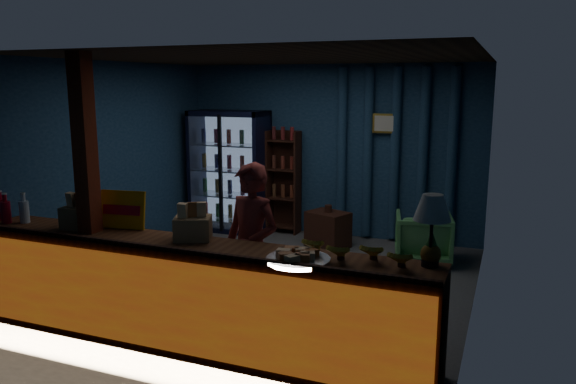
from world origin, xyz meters
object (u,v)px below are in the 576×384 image
green_chair (423,238)px  table_lamp (432,210)px  shopkeeper (252,249)px  pastry_tray (298,258)px

green_chair → table_lamp: 3.27m
green_chair → table_lamp: table_lamp is taller
green_chair → shopkeeper: bearing=54.1°
green_chair → table_lamp: bearing=86.6°
green_chair → table_lamp: size_ratio=1.30×
table_lamp → shopkeeper: bearing=168.5°
pastry_tray → shopkeeper: bearing=139.0°
shopkeeper → green_chair: bearing=79.6°
shopkeeper → table_lamp: (1.66, -0.34, 0.58)m
shopkeeper → pastry_tray: 0.93m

